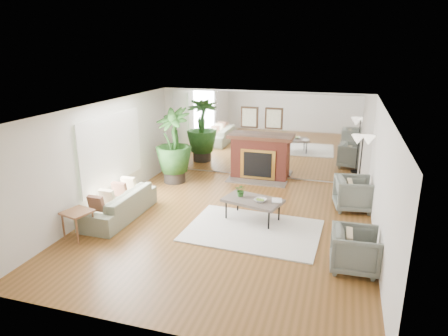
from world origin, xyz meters
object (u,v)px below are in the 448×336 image
(sofa, at_px, (119,204))
(armchair_back, at_px, (354,194))
(floor_lamp, at_px, (362,145))
(potted_ficus, at_px, (173,143))
(fireplace, at_px, (259,157))
(coffee_table, at_px, (253,201))
(side_table, at_px, (78,216))
(armchair_front, at_px, (355,250))

(sofa, bearing_deg, armchair_back, 112.31)
(floor_lamp, bearing_deg, potted_ficus, 178.86)
(fireplace, height_order, floor_lamp, fireplace)
(sofa, bearing_deg, coffee_table, 103.96)
(coffee_table, height_order, side_table, side_table)
(potted_ficus, bearing_deg, fireplace, 23.36)
(fireplace, distance_m, coffee_table, 2.93)
(fireplace, bearing_deg, armchair_back, -31.27)
(side_table, bearing_deg, sofa, 78.64)
(armchair_front, relative_size, floor_lamp, 0.48)
(sofa, height_order, floor_lamp, floor_lamp)
(fireplace, height_order, potted_ficus, potted_ficus)
(sofa, height_order, armchair_back, armchair_back)
(potted_ficus, bearing_deg, armchair_back, -7.30)
(fireplace, xyz_separation_m, side_table, (-2.65, -4.71, -0.18))
(coffee_table, distance_m, armchair_back, 2.50)
(armchair_back, height_order, side_table, armchair_back)
(potted_ficus, bearing_deg, sofa, -94.31)
(fireplace, relative_size, armchair_back, 2.39)
(fireplace, xyz_separation_m, armchair_front, (2.60, -4.35, -0.29))
(armchair_back, xyz_separation_m, floor_lamp, (0.10, 0.52, 1.04))
(sofa, xyz_separation_m, potted_ficus, (0.20, 2.61, 0.81))
(fireplace, relative_size, potted_ficus, 0.98)
(side_table, xyz_separation_m, potted_ficus, (0.43, 3.75, 0.63))
(fireplace, bearing_deg, sofa, -124.14)
(fireplace, distance_m, floor_lamp, 3.00)
(sofa, relative_size, potted_ficus, 1.00)
(armchair_back, distance_m, floor_lamp, 1.17)
(potted_ficus, bearing_deg, side_table, -96.48)
(sofa, xyz_separation_m, armchair_front, (5.02, -0.78, 0.06))
(fireplace, relative_size, side_table, 3.32)
(coffee_table, xyz_separation_m, side_table, (-3.12, -1.82, 0.03))
(floor_lamp, bearing_deg, armchair_front, -91.74)
(coffee_table, xyz_separation_m, potted_ficus, (-2.70, 1.93, 0.66))
(fireplace, height_order, armchair_front, fireplace)
(side_table, bearing_deg, armchair_front, 3.99)
(armchair_back, height_order, potted_ficus, potted_ficus)
(coffee_table, relative_size, side_table, 2.25)
(sofa, bearing_deg, armchair_front, 81.90)
(coffee_table, height_order, potted_ficus, potted_ficus)
(sofa, bearing_deg, potted_ficus, 176.38)
(armchair_back, distance_m, armchair_front, 2.77)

